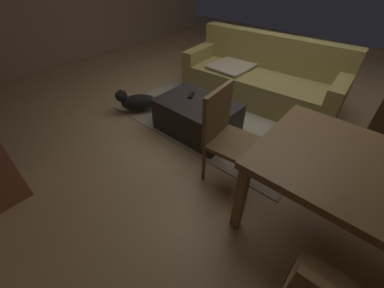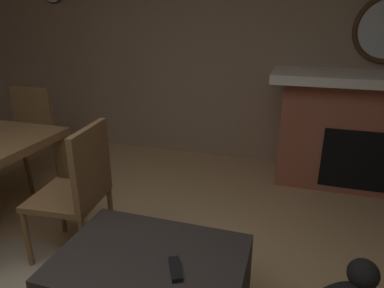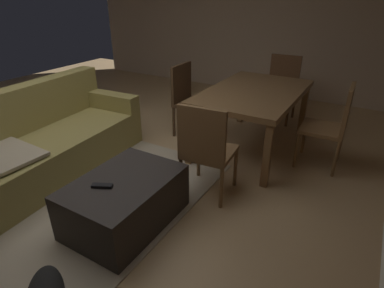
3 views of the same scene
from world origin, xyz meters
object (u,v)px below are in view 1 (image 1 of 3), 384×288
(dining_table, at_px, (383,186))
(dining_chair_west, at_px, (226,132))
(couch, at_px, (261,79))
(ottoman_coffee_table, at_px, (197,117))
(tv_remote, at_px, (191,95))
(small_dog, at_px, (136,101))

(dining_table, distance_m, dining_chair_west, 1.20)
(couch, bearing_deg, ottoman_coffee_table, -96.48)
(tv_remote, bearing_deg, small_dog, 173.02)
(ottoman_coffee_table, xyz_separation_m, small_dog, (-0.94, -0.21, -0.03))
(dining_chair_west, bearing_deg, ottoman_coffee_table, 150.04)
(tv_remote, xyz_separation_m, dining_chair_west, (0.83, -0.46, 0.09))
(ottoman_coffee_table, bearing_deg, dining_table, -11.51)
(ottoman_coffee_table, bearing_deg, couch, 83.52)
(tv_remote, height_order, small_dog, tv_remote)
(couch, distance_m, dining_table, 2.43)
(dining_table, relative_size, dining_chair_west, 1.72)
(couch, distance_m, small_dog, 1.87)
(couch, xyz_separation_m, ottoman_coffee_table, (-0.15, -1.31, -0.11))
(ottoman_coffee_table, distance_m, dining_chair_west, 0.84)
(couch, distance_m, tv_remote, 1.28)
(dining_table, distance_m, small_dog, 2.85)
(tv_remote, bearing_deg, dining_table, -39.26)
(couch, relative_size, dining_table, 1.46)
(small_dog, bearing_deg, tv_remote, 19.83)
(dining_chair_west, bearing_deg, tv_remote, 151.29)
(couch, bearing_deg, dining_chair_west, -72.76)
(couch, relative_size, dining_chair_west, 2.51)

